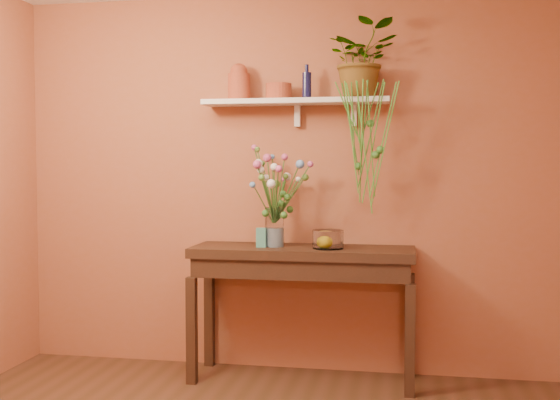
{
  "coord_description": "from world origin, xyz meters",
  "views": [
    {
      "loc": [
        0.8,
        -2.82,
        1.48
      ],
      "look_at": [
        0.0,
        1.55,
        1.25
      ],
      "focal_mm": 43.52,
      "sensor_mm": 36.0,
      "label": 1
    }
  ],
  "objects_px": {
    "sideboard": "(302,267)",
    "blue_bottle": "(307,85)",
    "spider_plant": "(362,60)",
    "glass_vase": "(274,230)",
    "terracotta_jug": "(239,83)",
    "glass_bowl": "(328,240)",
    "bouquet": "(277,179)"
  },
  "relations": [
    {
      "from": "sideboard",
      "to": "blue_bottle",
      "type": "xyz_separation_m",
      "value": [
        0.01,
        0.12,
        1.25
      ]
    },
    {
      "from": "sideboard",
      "to": "spider_plant",
      "type": "bearing_deg",
      "value": 16.77
    },
    {
      "from": "blue_bottle",
      "to": "glass_vase",
      "type": "relative_size",
      "value": 0.86
    },
    {
      "from": "terracotta_jug",
      "to": "glass_bowl",
      "type": "bearing_deg",
      "value": -15.67
    },
    {
      "from": "terracotta_jug",
      "to": "glass_vase",
      "type": "height_order",
      "value": "terracotta_jug"
    },
    {
      "from": "sideboard",
      "to": "blue_bottle",
      "type": "relative_size",
      "value": 6.49
    },
    {
      "from": "glass_vase",
      "to": "terracotta_jug",
      "type": "bearing_deg",
      "value": 154.43
    },
    {
      "from": "blue_bottle",
      "to": "spider_plant",
      "type": "distance_m",
      "value": 0.41
    },
    {
      "from": "spider_plant",
      "to": "glass_vase",
      "type": "xyz_separation_m",
      "value": [
        -0.59,
        -0.12,
        -1.16
      ]
    },
    {
      "from": "glass_bowl",
      "to": "sideboard",
      "type": "bearing_deg",
      "value": 165.07
    },
    {
      "from": "spider_plant",
      "to": "blue_bottle",
      "type": "bearing_deg",
      "value": 179.93
    },
    {
      "from": "sideboard",
      "to": "glass_vase",
      "type": "xyz_separation_m",
      "value": [
        -0.2,
        0.0,
        0.25
      ]
    },
    {
      "from": "glass_vase",
      "to": "glass_bowl",
      "type": "distance_m",
      "value": 0.38
    },
    {
      "from": "terracotta_jug",
      "to": "glass_bowl",
      "type": "distance_m",
      "value": 1.28
    },
    {
      "from": "glass_vase",
      "to": "glass_bowl",
      "type": "relative_size",
      "value": 1.3
    },
    {
      "from": "terracotta_jug",
      "to": "spider_plant",
      "type": "distance_m",
      "value": 0.88
    },
    {
      "from": "sideboard",
      "to": "bouquet",
      "type": "height_order",
      "value": "bouquet"
    },
    {
      "from": "bouquet",
      "to": "glass_bowl",
      "type": "xyz_separation_m",
      "value": [
        0.36,
        -0.03,
        -0.41
      ]
    },
    {
      "from": "spider_plant",
      "to": "bouquet",
      "type": "xyz_separation_m",
      "value": [
        -0.57,
        -0.13,
        -0.81
      ]
    },
    {
      "from": "sideboard",
      "to": "blue_bottle",
      "type": "height_order",
      "value": "blue_bottle"
    },
    {
      "from": "terracotta_jug",
      "to": "blue_bottle",
      "type": "xyz_separation_m",
      "value": [
        0.49,
        -0.02,
        -0.03
      ]
    },
    {
      "from": "spider_plant",
      "to": "terracotta_jug",
      "type": "bearing_deg",
      "value": 178.76
    },
    {
      "from": "blue_bottle",
      "to": "bouquet",
      "type": "relative_size",
      "value": 0.43
    },
    {
      "from": "glass_bowl",
      "to": "blue_bottle",
      "type": "bearing_deg",
      "value": 135.66
    },
    {
      "from": "spider_plant",
      "to": "bouquet",
      "type": "relative_size",
      "value": 0.94
    },
    {
      "from": "terracotta_jug",
      "to": "glass_vase",
      "type": "bearing_deg",
      "value": -25.57
    },
    {
      "from": "sideboard",
      "to": "glass_bowl",
      "type": "xyz_separation_m",
      "value": [
        0.18,
        -0.05,
        0.19
      ]
    },
    {
      "from": "sideboard",
      "to": "bouquet",
      "type": "relative_size",
      "value": 2.79
    },
    {
      "from": "glass_bowl",
      "to": "glass_vase",
      "type": "bearing_deg",
      "value": 172.44
    },
    {
      "from": "sideboard",
      "to": "terracotta_jug",
      "type": "xyz_separation_m",
      "value": [
        -0.48,
        0.14,
        1.28
      ]
    },
    {
      "from": "glass_bowl",
      "to": "spider_plant",
      "type": "bearing_deg",
      "value": 38.22
    },
    {
      "from": "blue_bottle",
      "to": "glass_vase",
      "type": "xyz_separation_m",
      "value": [
        -0.21,
        -0.12,
        -1.0
      ]
    }
  ]
}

